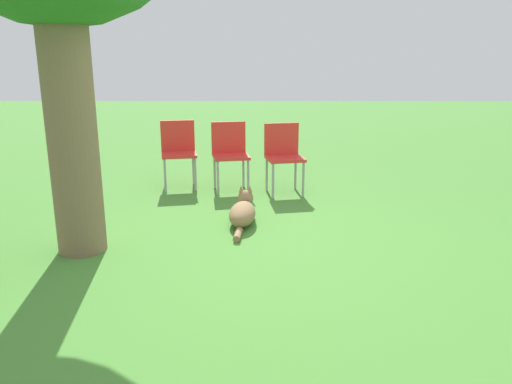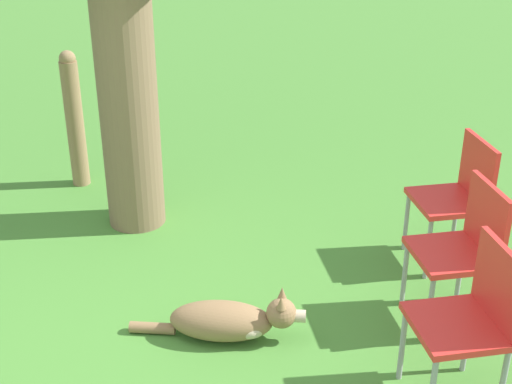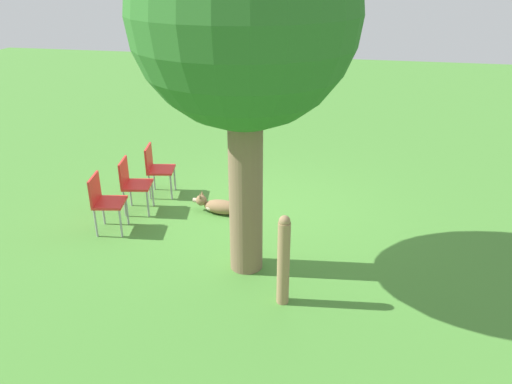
{
  "view_description": "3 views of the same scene",
  "coord_description": "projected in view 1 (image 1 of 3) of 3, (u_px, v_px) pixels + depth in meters",
  "views": [
    {
      "loc": [
        -4.26,
        -0.44,
        1.68
      ],
      "look_at": [
        0.64,
        -0.43,
        0.34
      ],
      "focal_mm": 35.0,
      "sensor_mm": 36.0,
      "label": 1
    },
    {
      "loc": [
        0.86,
        -3.62,
        2.55
      ],
      "look_at": [
        0.82,
        0.51,
        0.54
      ],
      "focal_mm": 50.0,
      "sensor_mm": 36.0,
      "label": 2
    },
    {
      "loc": [
        -1.3,
        6.52,
        3.6
      ],
      "look_at": [
        -0.21,
        1.12,
        1.08
      ],
      "focal_mm": 35.0,
      "sensor_mm": 36.0,
      "label": 3
    }
  ],
  "objects": [
    {
      "name": "dog",
      "position": [
        243.0,
        212.0,
        5.18
      ],
      "size": [
        1.02,
        0.31,
        0.33
      ],
      "rotation": [
        0.0,
        0.0,
        6.21
      ],
      "color": "olive",
      "rests_on": "ground_plane"
    },
    {
      "name": "ground_plane",
      "position": [
        209.0,
        246.0,
        4.55
      ],
      "size": [
        30.0,
        30.0,
        0.0
      ],
      "primitive_type": "plane",
      "color": "#478433"
    },
    {
      "name": "red_chair_2",
      "position": [
        179.0,
        149.0,
        6.49
      ],
      "size": [
        0.5,
        0.51,
        0.87
      ],
      "rotation": [
        0.0,
        0.0,
        3.33
      ],
      "color": "red",
      "rests_on": "ground_plane"
    },
    {
      "name": "red_chair_0",
      "position": [
        283.0,
        153.0,
        6.23
      ],
      "size": [
        0.5,
        0.51,
        0.87
      ],
      "rotation": [
        0.0,
        0.0,
        3.33
      ],
      "color": "red",
      "rests_on": "ground_plane"
    },
    {
      "name": "red_chair_1",
      "position": [
        230.0,
        151.0,
        6.36
      ],
      "size": [
        0.5,
        0.51,
        0.87
      ],
      "rotation": [
        0.0,
        0.0,
        3.33
      ],
      "color": "red",
      "rests_on": "ground_plane"
    }
  ]
}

